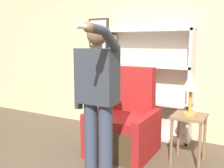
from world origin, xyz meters
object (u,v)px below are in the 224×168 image
object	(u,v)px
bookcase	(141,83)
person_standing	(97,95)
side_table	(189,125)
armchair	(125,126)
table_lamp	(191,84)

from	to	relation	value
bookcase	person_standing	world-z (taller)	bookcase
side_table	bookcase	bearing A→B (deg)	143.45
side_table	armchair	bearing A→B (deg)	-175.64
armchair	table_lamp	xyz separation A→B (m)	(0.86, 0.07, 0.66)
armchair	table_lamp	bearing A→B (deg)	4.36
side_table	table_lamp	world-z (taller)	table_lamp
bookcase	person_standing	size ratio (longest dim) A/B	1.01
bookcase	table_lamp	distance (m)	1.19
person_standing	table_lamp	xyz separation A→B (m)	(0.76, 0.95, 0.04)
side_table	table_lamp	size ratio (longest dim) A/B	1.20
person_standing	side_table	xyz separation A→B (m)	(0.76, 0.95, -0.48)
bookcase	armchair	xyz separation A→B (m)	(0.09, -0.77, -0.49)
person_standing	table_lamp	size ratio (longest dim) A/B	3.24
bookcase	table_lamp	world-z (taller)	bookcase
armchair	person_standing	size ratio (longest dim) A/B	0.69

